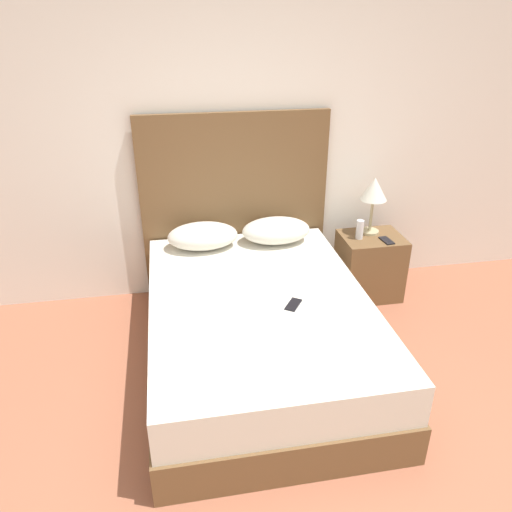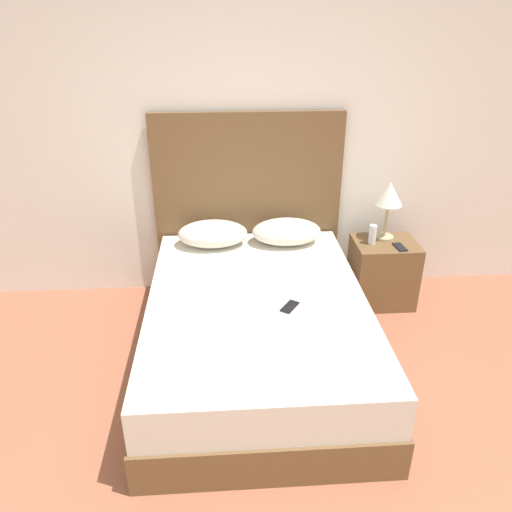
% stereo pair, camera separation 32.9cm
% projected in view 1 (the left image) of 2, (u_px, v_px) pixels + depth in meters
% --- Properties ---
extents(wall_back, '(10.00, 0.06, 2.70)m').
position_uv_depth(wall_back, '(233.00, 135.00, 3.96)').
color(wall_back, white).
rests_on(wall_back, ground_plane).
extents(bed, '(1.47, 2.10, 0.54)m').
position_uv_depth(bed, '(259.00, 330.00, 3.43)').
color(bed, brown).
rests_on(bed, ground_plane).
extents(headboard, '(1.54, 0.05, 1.54)m').
position_uv_depth(headboard, '(235.00, 206.00, 4.15)').
color(headboard, brown).
rests_on(headboard, ground_plane).
extents(pillow_left, '(0.55, 0.35, 0.20)m').
position_uv_depth(pillow_left, '(203.00, 236.00, 3.94)').
color(pillow_left, silver).
rests_on(pillow_left, bed).
extents(pillow_right, '(0.55, 0.35, 0.20)m').
position_uv_depth(pillow_right, '(276.00, 230.00, 4.04)').
color(pillow_right, silver).
rests_on(pillow_right, bed).
extents(phone_on_bed, '(0.14, 0.16, 0.01)m').
position_uv_depth(phone_on_bed, '(293.00, 305.00, 3.21)').
color(phone_on_bed, black).
rests_on(phone_on_bed, bed).
extents(nightstand, '(0.51, 0.42, 0.55)m').
position_uv_depth(nightstand, '(369.00, 266.00, 4.27)').
color(nightstand, brown).
rests_on(nightstand, ground_plane).
extents(table_lamp, '(0.22, 0.22, 0.48)m').
position_uv_depth(table_lamp, '(374.00, 191.00, 4.05)').
color(table_lamp, tan).
rests_on(table_lamp, nightstand).
extents(phone_on_nightstand, '(0.09, 0.16, 0.01)m').
position_uv_depth(phone_on_nightstand, '(387.00, 240.00, 4.06)').
color(phone_on_nightstand, black).
rests_on(phone_on_nightstand, nightstand).
extents(toiletry_bottle, '(0.06, 0.06, 0.16)m').
position_uv_depth(toiletry_bottle, '(360.00, 230.00, 4.07)').
color(toiletry_bottle, silver).
rests_on(toiletry_bottle, nightstand).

